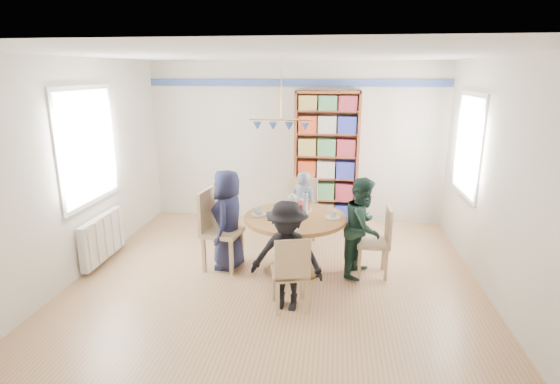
% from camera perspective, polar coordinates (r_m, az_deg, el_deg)
% --- Properties ---
extents(ground, '(5.00, 5.00, 0.00)m').
position_cam_1_polar(ground, '(5.54, -0.54, -11.64)').
color(ground, tan).
extents(room_shell, '(5.00, 5.00, 5.00)m').
position_cam_1_polar(room_shell, '(5.89, -1.94, 6.91)').
color(room_shell, white).
rests_on(room_shell, ground).
extents(radiator, '(0.12, 1.00, 0.60)m').
position_cam_1_polar(radiator, '(6.42, -22.17, -5.54)').
color(radiator, silver).
rests_on(radiator, ground).
extents(dining_table, '(1.30, 1.30, 0.75)m').
position_cam_1_polar(dining_table, '(5.61, 2.00, -5.05)').
color(dining_table, olive).
rests_on(dining_table, ground).
extents(chair_left, '(0.53, 0.53, 1.06)m').
position_cam_1_polar(chair_left, '(5.77, -8.36, -4.36)').
color(chair_left, tan).
rests_on(chair_left, ground).
extents(chair_right, '(0.41, 0.41, 0.91)m').
position_cam_1_polar(chair_right, '(5.66, 12.81, -5.86)').
color(chair_right, tan).
rests_on(chair_right, ground).
extents(chair_far, '(0.48, 0.48, 0.99)m').
position_cam_1_polar(chair_far, '(6.56, 2.85, -2.13)').
color(chair_far, tan).
rests_on(chair_far, ground).
extents(chair_near, '(0.47, 0.47, 0.86)m').
position_cam_1_polar(chair_near, '(4.73, 1.44, -10.20)').
color(chair_near, tan).
rests_on(chair_near, ground).
extents(person_left, '(0.42, 0.65, 1.32)m').
position_cam_1_polar(person_left, '(5.74, -6.82, -3.60)').
color(person_left, '#171932').
rests_on(person_left, ground).
extents(person_right, '(0.65, 0.74, 1.27)m').
position_cam_1_polar(person_right, '(5.59, 10.77, -4.52)').
color(person_right, '#172F26').
rests_on(person_right, ground).
extents(person_far, '(0.47, 0.37, 1.13)m').
position_cam_1_polar(person_far, '(6.49, 3.06, -2.12)').
color(person_far, gray).
rests_on(person_far, ground).
extents(person_near, '(0.85, 0.55, 1.23)m').
position_cam_1_polar(person_near, '(4.72, 0.90, -8.38)').
color(person_near, black).
rests_on(person_near, ground).
extents(bookshelf, '(1.06, 0.32, 2.23)m').
position_cam_1_polar(bookshelf, '(7.37, 6.07, 4.19)').
color(bookshelf, brown).
rests_on(bookshelf, ground).
extents(tableware, '(1.13, 1.13, 0.30)m').
position_cam_1_polar(tableware, '(5.56, 1.79, -2.45)').
color(tableware, white).
rests_on(tableware, dining_table).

